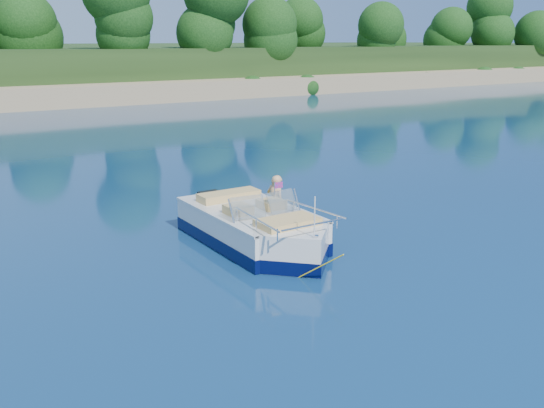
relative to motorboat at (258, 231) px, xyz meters
name	(u,v)px	position (x,y,z in m)	size (l,w,h in m)	color
ground	(394,250)	(2.57, -1.94, -0.38)	(160.00, 160.00, 0.00)	#0A2547
treeline	(30,28)	(2.61, 39.08, 5.17)	(150.00, 7.12, 8.19)	black
motorboat	(258,231)	(0.00, 0.00, 0.00)	(2.17, 5.83, 1.94)	silver
tow_tube	(275,214)	(1.63, 1.84, -0.29)	(1.62, 1.62, 0.35)	#FFF80D
boy	(274,217)	(1.60, 1.86, -0.38)	(0.59, 0.39, 1.62)	tan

